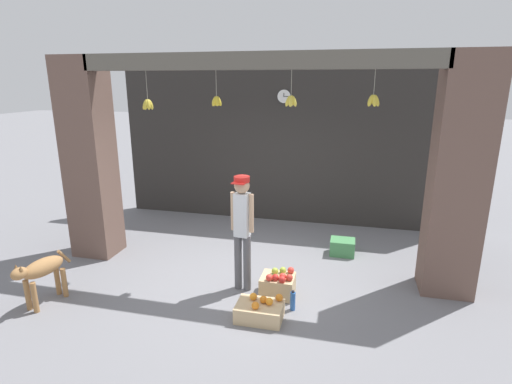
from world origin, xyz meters
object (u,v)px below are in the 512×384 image
(fruit_crate_apples, at_px, (278,284))
(produce_box_green, at_px, (342,247))
(fruit_crate_oranges, at_px, (260,311))
(dog, at_px, (41,271))
(wall_clock, at_px, (284,96))
(water_bottle, at_px, (293,301))
(shopkeeper, at_px, (242,224))

(fruit_crate_apples, bearing_deg, produce_box_green, 62.44)
(fruit_crate_oranges, bearing_deg, dog, -173.39)
(produce_box_green, bearing_deg, wall_clock, 131.91)
(dog, bearing_deg, water_bottle, 114.19)
(shopkeeper, bearing_deg, wall_clock, -83.44)
(fruit_crate_apples, distance_m, water_bottle, 0.43)
(shopkeeper, bearing_deg, water_bottle, 161.44)
(shopkeeper, bearing_deg, produce_box_green, -123.95)
(fruit_crate_apples, xyz_separation_m, water_bottle, (0.26, -0.33, -0.03))
(shopkeeper, distance_m, wall_clock, 3.48)
(dog, xyz_separation_m, shopkeeper, (2.52, 1.03, 0.52))
(produce_box_green, relative_size, water_bottle, 1.49)
(dog, relative_size, shopkeeper, 0.50)
(produce_box_green, bearing_deg, fruit_crate_apples, -117.56)
(shopkeeper, distance_m, fruit_crate_apples, 1.00)
(fruit_crate_apples, height_order, produce_box_green, fruit_crate_apples)
(dog, bearing_deg, shopkeeper, 125.45)
(water_bottle, bearing_deg, wall_clock, 102.30)
(shopkeeper, xyz_separation_m, wall_clock, (0.04, 3.07, 1.64))
(fruit_crate_oranges, relative_size, wall_clock, 2.11)
(shopkeeper, relative_size, fruit_crate_oranges, 2.87)
(water_bottle, relative_size, wall_clock, 1.01)
(wall_clock, bearing_deg, fruit_crate_oranges, -84.30)
(fruit_crate_oranges, xyz_separation_m, fruit_crate_apples, (0.12, 0.64, 0.05))
(dog, xyz_separation_m, fruit_crate_apples, (3.05, 0.98, -0.32))
(fruit_crate_apples, relative_size, wall_clock, 1.67)
(fruit_crate_apples, distance_m, produce_box_green, 1.83)
(shopkeeper, height_order, water_bottle, shopkeeper)
(dog, relative_size, water_bottle, 3.02)
(water_bottle, bearing_deg, produce_box_green, 73.32)
(dog, relative_size, wall_clock, 3.05)
(fruit_crate_oranges, height_order, produce_box_green, fruit_crate_oranges)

